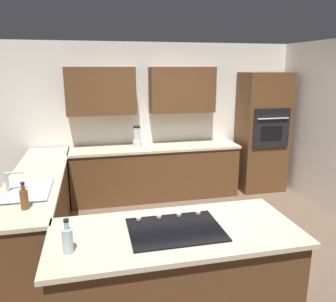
{
  "coord_description": "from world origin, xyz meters",
  "views": [
    {
      "loc": [
        1.11,
        3.64,
        2.2
      ],
      "look_at": [
        0.08,
        -0.86,
        1.03
      ],
      "focal_mm": 35.69,
      "sensor_mm": 36.0,
      "label": 1
    }
  ],
  "objects_px": {
    "cooktop": "(175,229)",
    "oil_bottle": "(68,240)",
    "sink_unit": "(27,190)",
    "blender": "(137,138)",
    "wall_oven": "(262,132)",
    "dish_soap_bottle": "(24,199)"
  },
  "relations": [
    {
      "from": "cooktop",
      "to": "oil_bottle",
      "type": "xyz_separation_m",
      "value": [
        0.83,
        0.16,
        0.09
      ]
    },
    {
      "from": "oil_bottle",
      "to": "sink_unit",
      "type": "bearing_deg",
      "value": -69.74
    },
    {
      "from": "blender",
      "to": "oil_bottle",
      "type": "height_order",
      "value": "blender"
    },
    {
      "from": "wall_oven",
      "to": "oil_bottle",
      "type": "height_order",
      "value": "wall_oven"
    },
    {
      "from": "dish_soap_bottle",
      "to": "sink_unit",
      "type": "bearing_deg",
      "value": -83.05
    },
    {
      "from": "cooktop",
      "to": "oil_bottle",
      "type": "height_order",
      "value": "oil_bottle"
    },
    {
      "from": "wall_oven",
      "to": "oil_bottle",
      "type": "distance_m",
      "value": 4.44
    },
    {
      "from": "blender",
      "to": "oil_bottle",
      "type": "xyz_separation_m",
      "value": [
        0.93,
        3.14,
        -0.05
      ]
    },
    {
      "from": "dish_soap_bottle",
      "to": "oil_bottle",
      "type": "relative_size",
      "value": 1.02
    },
    {
      "from": "sink_unit",
      "to": "oil_bottle",
      "type": "height_order",
      "value": "oil_bottle"
    },
    {
      "from": "dish_soap_bottle",
      "to": "cooktop",
      "type": "bearing_deg",
      "value": 150.64
    },
    {
      "from": "cooktop",
      "to": "blender",
      "type": "distance_m",
      "value": 2.98
    },
    {
      "from": "cooktop",
      "to": "dish_soap_bottle",
      "type": "xyz_separation_m",
      "value": [
        1.28,
        -0.72,
        0.1
      ]
    },
    {
      "from": "wall_oven",
      "to": "cooktop",
      "type": "height_order",
      "value": "wall_oven"
    },
    {
      "from": "blender",
      "to": "dish_soap_bottle",
      "type": "height_order",
      "value": "blender"
    },
    {
      "from": "sink_unit",
      "to": "oil_bottle",
      "type": "bearing_deg",
      "value": 110.26
    },
    {
      "from": "wall_oven",
      "to": "blender",
      "type": "distance_m",
      "value": 2.25
    },
    {
      "from": "dish_soap_bottle",
      "to": "oil_bottle",
      "type": "xyz_separation_m",
      "value": [
        -0.44,
        0.88,
        -0.0
      ]
    },
    {
      "from": "sink_unit",
      "to": "blender",
      "type": "xyz_separation_m",
      "value": [
        -1.43,
        -1.78,
        0.13
      ]
    },
    {
      "from": "sink_unit",
      "to": "blender",
      "type": "bearing_deg",
      "value": -128.73
    },
    {
      "from": "wall_oven",
      "to": "sink_unit",
      "type": "distance_m",
      "value": 4.07
    },
    {
      "from": "wall_oven",
      "to": "cooktop",
      "type": "bearing_deg",
      "value": 51.4
    }
  ]
}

